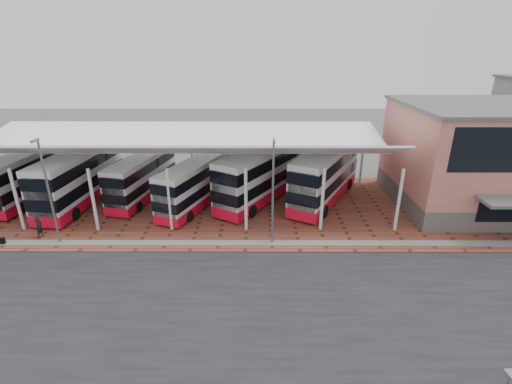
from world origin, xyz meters
TOP-DOWN VIEW (x-y plane):
  - ground at (0.00, 0.00)m, footprint 140.00×140.00m
  - road at (0.00, -1.00)m, footprint 120.00×14.00m
  - forecourt at (2.00, 13.00)m, footprint 72.00×16.00m
  - north_kerb at (0.00, 6.20)m, footprint 120.00×0.80m
  - canopy at (-6.00, 13.94)m, footprint 37.00×11.63m
  - terminal at (23.00, 13.92)m, footprint 18.40×14.40m
  - lamp_west at (-14.00, 6.27)m, footprint 0.16×0.90m
  - lamp_east at (2.00, 6.27)m, footprint 0.16×0.90m
  - bus_0 at (-20.83, 15.20)m, footprint 3.45×11.31m
  - bus_1 at (-15.54, 14.16)m, footprint 3.92×12.15m
  - bus_2 at (-10.13, 15.27)m, footprint 4.34×10.34m
  - bus_3 at (-4.72, 13.36)m, footprint 5.86×10.31m
  - bus_4 at (1.29, 14.82)m, footprint 8.68×11.71m
  - bus_5 at (7.34, 14.80)m, footprint 8.20×11.88m
  - pedestrian at (-15.90, 7.19)m, footprint 0.51×0.69m
  - suitcase at (-18.10, 6.00)m, footprint 0.32×0.23m

SIDE VIEW (x-z plane):
  - ground at x=0.00m, z-range 0.00..0.00m
  - road at x=0.00m, z-range 0.00..0.02m
  - forecourt at x=2.00m, z-range 0.00..0.06m
  - north_kerb at x=0.00m, z-range 0.00..0.14m
  - suitcase at x=-18.10m, z-range 0.06..0.61m
  - pedestrian at x=-15.90m, z-range 0.06..1.78m
  - bus_2 at x=-10.13m, z-range 0.05..4.20m
  - bus_3 at x=-4.72m, z-range 0.05..4.23m
  - bus_0 at x=-20.83m, z-range 0.05..4.64m
  - bus_1 at x=-15.54m, z-range 0.04..4.96m
  - bus_5 at x=7.34m, z-range 0.04..5.00m
  - bus_4 at x=1.29m, z-range 0.04..5.01m
  - lamp_west at x=-14.00m, z-range 0.32..8.40m
  - lamp_east at x=2.00m, z-range 0.32..8.40m
  - terminal at x=23.00m, z-range 0.03..9.28m
  - canopy at x=-6.00m, z-range 2.26..9.33m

